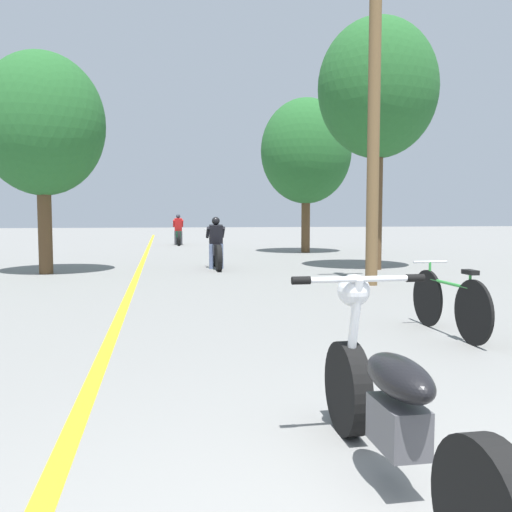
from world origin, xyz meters
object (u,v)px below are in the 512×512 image
at_px(roadside_tree_right_far, 306,151).
at_px(roadside_tree_left, 42,125).
at_px(motorcycle_foreground, 394,409).
at_px(roadside_tree_right_near, 378,90).
at_px(bicycle_parked, 449,303).
at_px(motorcycle_rider_lead, 216,249).
at_px(motorcycle_rider_far, 178,233).
at_px(utility_pole, 374,118).

relative_size(roadside_tree_right_far, roadside_tree_left, 1.09).
bearing_deg(motorcycle_foreground, roadside_tree_right_near, 68.22).
bearing_deg(bicycle_parked, motorcycle_foreground, -123.37).
bearing_deg(motorcycle_foreground, roadside_tree_left, 109.53).
bearing_deg(motorcycle_rider_lead, motorcycle_rider_far, 93.13).
relative_size(roadside_tree_right_near, roadside_tree_left, 1.22).
bearing_deg(roadside_tree_right_near, motorcycle_foreground, -111.78).
xyz_separation_m(utility_pole, roadside_tree_right_far, (1.16, 9.33, 0.44)).
bearing_deg(utility_pole, roadside_tree_left, 154.38).
xyz_separation_m(roadside_tree_right_near, roadside_tree_right_far, (-0.13, 6.39, -0.81)).
xyz_separation_m(roadside_tree_right_far, motorcycle_rider_lead, (-3.89, -5.49, -3.22)).
distance_m(roadside_tree_right_far, bicycle_parked, 14.31).
height_order(roadside_tree_right_near, roadside_tree_left, roadside_tree_right_near).
xyz_separation_m(motorcycle_foreground, bicycle_parked, (2.13, 3.23, -0.03)).
bearing_deg(roadside_tree_left, motorcycle_foreground, -70.47).
height_order(motorcycle_foreground, motorcycle_rider_far, motorcycle_rider_far).
bearing_deg(motorcycle_rider_lead, roadside_tree_right_far, 54.70).
relative_size(roadside_tree_right_near, motorcycle_foreground, 3.02).
relative_size(utility_pole, motorcycle_rider_far, 2.96).
height_order(motorcycle_foreground, bicycle_parked, motorcycle_foreground).
height_order(roadside_tree_right_near, bicycle_parked, roadside_tree_right_near).
xyz_separation_m(utility_pole, roadside_tree_right_near, (1.28, 2.94, 1.25)).
bearing_deg(motorcycle_foreground, roadside_tree_right_far, 76.40).
xyz_separation_m(roadside_tree_left, motorcycle_rider_far, (3.48, 12.12, -2.96)).
height_order(roadside_tree_left, bicycle_parked, roadside_tree_left).
distance_m(roadside_tree_left, bicycle_parked, 10.27).
bearing_deg(utility_pole, roadside_tree_right_far, 82.94).
relative_size(motorcycle_foreground, motorcycle_rider_lead, 1.01).
xyz_separation_m(roadside_tree_right_far, roadside_tree_left, (-8.00, -6.05, -0.23)).
bearing_deg(roadside_tree_right_near, utility_pole, -113.54).
bearing_deg(motorcycle_rider_far, roadside_tree_right_near, -69.54).
height_order(motorcycle_rider_lead, motorcycle_rider_far, motorcycle_rider_far).
distance_m(utility_pole, motorcycle_rider_far, 16.00).
height_order(roadside_tree_right_far, motorcycle_foreground, roadside_tree_right_far).
bearing_deg(roadside_tree_left, roadside_tree_right_far, 37.12).
bearing_deg(motorcycle_rider_lead, motorcycle_foreground, -91.13).
relative_size(roadside_tree_left, motorcycle_foreground, 2.48).
distance_m(utility_pole, roadside_tree_left, 7.59).
bearing_deg(roadside_tree_left, motorcycle_rider_lead, 7.80).
bearing_deg(roadside_tree_right_far, motorcycle_rider_far, 126.68).
distance_m(roadside_tree_right_near, motorcycle_foreground, 12.15).
height_order(roadside_tree_right_near, motorcycle_rider_lead, roadside_tree_right_near).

